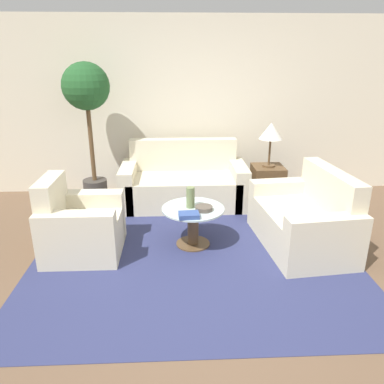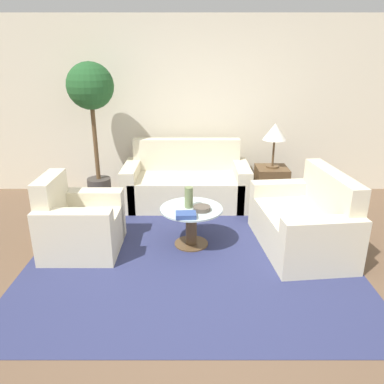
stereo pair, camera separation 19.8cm
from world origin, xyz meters
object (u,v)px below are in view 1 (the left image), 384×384
(loveseat, at_px, (307,221))
(book_stack, at_px, (189,215))
(table_lamp, at_px, (271,132))
(potted_plant, at_px, (87,103))
(armchair, at_px, (78,228))
(sofa_main, at_px, (184,184))
(bowl, at_px, (204,208))
(vase, at_px, (190,197))
(coffee_table, at_px, (193,221))

(loveseat, xyz_separation_m, book_stack, (-1.34, -0.20, 0.19))
(table_lamp, xyz_separation_m, potted_plant, (-2.51, 0.04, 0.41))
(armchair, bearing_deg, potted_plant, 4.21)
(sofa_main, relative_size, loveseat, 1.25)
(sofa_main, bearing_deg, bowl, -82.36)
(vase, bearing_deg, book_stack, -95.90)
(vase, bearing_deg, potted_plant, 134.90)
(coffee_table, bearing_deg, table_lamp, 48.64)
(sofa_main, relative_size, table_lamp, 2.81)
(bowl, bearing_deg, table_lamp, 53.04)
(loveseat, bearing_deg, armchair, -94.52)
(potted_plant, bearing_deg, table_lamp, -0.99)
(potted_plant, distance_m, bowl, 2.27)
(vase, distance_m, bowl, 0.20)
(loveseat, xyz_separation_m, potted_plant, (-2.63, 1.40, 1.16))
(coffee_table, distance_m, potted_plant, 2.24)
(vase, relative_size, bowl, 1.23)
(sofa_main, xyz_separation_m, loveseat, (1.35, -1.37, -0.00))
(sofa_main, bearing_deg, vase, -88.05)
(armchair, bearing_deg, table_lamp, -59.26)
(loveseat, bearing_deg, sofa_main, -141.33)
(table_lamp, xyz_separation_m, vase, (-1.18, -1.29, -0.46))
(sofa_main, relative_size, vase, 7.54)
(sofa_main, bearing_deg, coffee_table, -86.91)
(loveseat, bearing_deg, book_stack, -87.36)
(sofa_main, relative_size, book_stack, 8.02)
(book_stack, bearing_deg, bowl, 43.44)
(table_lamp, bearing_deg, coffee_table, -131.36)
(armchair, distance_m, coffee_table, 1.25)
(table_lamp, relative_size, vase, 2.68)
(armchair, bearing_deg, book_stack, -96.52)
(armchair, distance_m, vase, 1.26)
(sofa_main, height_order, vase, sofa_main)
(table_lamp, bearing_deg, book_stack, -127.78)
(armchair, bearing_deg, loveseat, -88.45)
(sofa_main, bearing_deg, potted_plant, 178.34)
(vase, xyz_separation_m, book_stack, (-0.03, -0.28, -0.09))
(sofa_main, height_order, coffee_table, sofa_main)
(table_lamp, relative_size, bowl, 3.31)
(sofa_main, height_order, bowl, sofa_main)
(table_lamp, bearing_deg, sofa_main, 179.71)
(armchair, height_order, table_lamp, table_lamp)
(sofa_main, height_order, book_stack, sofa_main)
(table_lamp, height_order, book_stack, table_lamp)
(bowl, xyz_separation_m, book_stack, (-0.17, -0.18, 0.00))
(sofa_main, distance_m, potted_plant, 1.73)
(armchair, xyz_separation_m, coffee_table, (1.25, 0.11, 0.00))
(sofa_main, relative_size, coffee_table, 2.53)
(loveseat, bearing_deg, table_lamp, 179.18)
(sofa_main, relative_size, armchair, 2.06)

